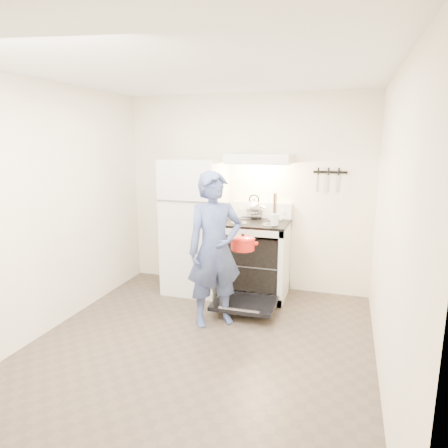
{
  "coord_description": "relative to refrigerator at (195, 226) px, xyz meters",
  "views": [
    {
      "loc": [
        1.25,
        -3.21,
        1.94
      ],
      "look_at": [
        -0.05,
        1.0,
        1.0
      ],
      "focal_mm": 32.0,
      "sensor_mm": 36.0,
      "label": 1
    }
  ],
  "objects": [
    {
      "name": "cooktop",
      "position": [
        0.81,
        0.02,
        0.09
      ],
      "size": [
        0.76,
        0.65,
        0.03
      ],
      "primitive_type": "cube",
      "color": "black",
      "rests_on": "stove_body"
    },
    {
      "name": "backsplash",
      "position": [
        0.81,
        0.31,
        0.2
      ],
      "size": [
        0.76,
        0.07,
        0.2
      ],
      "primitive_type": "cube",
      "color": "silver",
      "rests_on": "cooktop"
    },
    {
      "name": "back_wall",
      "position": [
        0.58,
        0.35,
        0.4
      ],
      "size": [
        3.2,
        0.02,
        2.5
      ],
      "primitive_type": "cube",
      "color": "white",
      "rests_on": "ground"
    },
    {
      "name": "utensil_jar",
      "position": [
        1.07,
        -0.24,
        0.2
      ],
      "size": [
        0.11,
        0.11,
        0.13
      ],
      "primitive_type": "cylinder",
      "rotation": [
        0.0,
        0.0,
        0.2
      ],
      "color": "silver",
      "rests_on": "cooktop"
    },
    {
      "name": "range_hood",
      "position": [
        0.81,
        0.1,
        0.86
      ],
      "size": [
        0.76,
        0.5,
        0.12
      ],
      "primitive_type": "cube",
      "color": "silver",
      "rests_on": "back_wall"
    },
    {
      "name": "person",
      "position": [
        0.56,
        -0.87,
        -0.04
      ],
      "size": [
        0.71,
        0.67,
        1.63
      ],
      "primitive_type": "imported",
      "rotation": [
        0.0,
        0.0,
        0.64
      ],
      "color": "navy",
      "rests_on": "floor"
    },
    {
      "name": "tea_kettle",
      "position": [
        0.72,
        0.21,
        0.25
      ],
      "size": [
        0.25,
        0.21,
        0.31
      ],
      "primitive_type": null,
      "color": "silver",
      "rests_on": "cooktop"
    },
    {
      "name": "oven_rack",
      "position": [
        0.81,
        0.02,
        -0.41
      ],
      "size": [
        0.6,
        0.52,
        0.01
      ],
      "primitive_type": "cube",
      "color": "slate",
      "rests_on": "stove_body"
    },
    {
      "name": "oven_door",
      "position": [
        0.81,
        -0.57,
        -0.72
      ],
      "size": [
        0.7,
        0.54,
        0.04
      ],
      "primitive_type": "cube",
      "color": "black",
      "rests_on": "floor"
    },
    {
      "name": "refrigerator",
      "position": [
        0.0,
        0.0,
        0.0
      ],
      "size": [
        0.7,
        0.7,
        1.7
      ],
      "primitive_type": "cube",
      "color": "silver",
      "rests_on": "floor"
    },
    {
      "name": "floor",
      "position": [
        0.58,
        -1.45,
        -0.85
      ],
      "size": [
        3.6,
        3.6,
        0.0
      ],
      "primitive_type": "plane",
      "color": "#4A3E32",
      "rests_on": "ground"
    },
    {
      "name": "pizza_stone",
      "position": [
        0.88,
        -0.07,
        -0.4
      ],
      "size": [
        0.3,
        0.3,
        0.02
      ],
      "primitive_type": "cylinder",
      "color": "#986F53",
      "rests_on": "oven_rack"
    },
    {
      "name": "stove_body",
      "position": [
        0.81,
        0.02,
        -0.39
      ],
      "size": [
        0.76,
        0.65,
        0.92
      ],
      "primitive_type": "cube",
      "color": "silver",
      "rests_on": "floor"
    },
    {
      "name": "dutch_oven",
      "position": [
        0.8,
        -0.62,
        -0.02
      ],
      "size": [
        0.33,
        0.26,
        0.22
      ],
      "primitive_type": null,
      "color": "red",
      "rests_on": "person"
    },
    {
      "name": "knife_strip",
      "position": [
        1.63,
        0.33,
        0.7
      ],
      "size": [
        0.4,
        0.02,
        0.03
      ],
      "primitive_type": "cube",
      "color": "black",
      "rests_on": "back_wall"
    }
  ]
}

